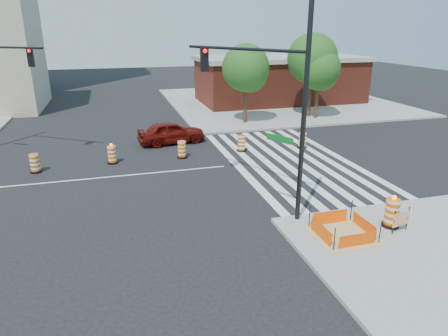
{
  "coord_description": "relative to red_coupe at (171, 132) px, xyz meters",
  "views": [
    {
      "loc": [
        1.27,
        -20.32,
        7.39
      ],
      "look_at": [
        5.87,
        -4.08,
        1.4
      ],
      "focal_mm": 32.0,
      "sensor_mm": 36.0,
      "label": 1
    }
  ],
  "objects": [
    {
      "name": "red_coupe",
      "position": [
        0.0,
        0.0,
        0.0
      ],
      "size": [
        4.61,
        2.33,
        1.51
      ],
      "primitive_type": "imported",
      "rotation": [
        0.0,
        0.0,
        1.7
      ],
      "color": "#5A0C07",
      "rests_on": "ground"
    },
    {
      "name": "tree_north_e",
      "position": [
        12.59,
        4.79,
        3.94
      ],
      "size": [
        4.11,
        4.11,
        6.99
      ],
      "color": "#382314",
      "rests_on": "ground"
    },
    {
      "name": "median_drum_4",
      "position": [
        0.1,
        -3.34,
        -0.27
      ],
      "size": [
        0.6,
        0.6,
        1.02
      ],
      "color": "black",
      "rests_on": "ground"
    },
    {
      "name": "barricade",
      "position": [
        6.25,
        -14.88,
        -0.08
      ],
      "size": [
        0.81,
        0.19,
        0.96
      ],
      "rotation": [
        0.0,
        0.0,
        0.19
      ],
      "color": "#E75D04",
      "rests_on": "ground"
    },
    {
      "name": "signal_pole_se",
      "position": [
        2.19,
        -11.33,
        4.31
      ],
      "size": [
        3.25,
        5.49,
        8.27
      ],
      "rotation": [
        0.0,
        0.0,
        2.1
      ],
      "color": "black",
      "rests_on": "ground"
    },
    {
      "name": "sidewalk_ne",
      "position": [
        13.07,
        12.48,
        -0.68
      ],
      "size": [
        22.0,
        22.0,
        0.15
      ],
      "primitive_type": "cube",
      "color": "gray",
      "rests_on": "ground"
    },
    {
      "name": "brick_storefront",
      "position": [
        13.07,
        12.48,
        1.56
      ],
      "size": [
        16.5,
        8.5,
        4.6
      ],
      "color": "maroon",
      "rests_on": "ground"
    },
    {
      "name": "median_drum_3",
      "position": [
        -3.91,
        -3.26,
        -0.26
      ],
      "size": [
        0.6,
        0.6,
        1.18
      ],
      "color": "black",
      "rests_on": "ground"
    },
    {
      "name": "median_drum_6",
      "position": [
        7.93,
        -3.43,
        -0.27
      ],
      "size": [
        0.6,
        0.6,
        1.02
      ],
      "color": "black",
      "rests_on": "ground"
    },
    {
      "name": "crosswalk_east",
      "position": [
        6.02,
        -5.52,
        -0.75
      ],
      "size": [
        6.75,
        13.5,
        0.01
      ],
      "color": "silver",
      "rests_on": "ground"
    },
    {
      "name": "excavation_pit",
      "position": [
        4.07,
        -14.52,
        -0.53
      ],
      "size": [
        2.2,
        2.2,
        0.9
      ],
      "color": "tan",
      "rests_on": "ground"
    },
    {
      "name": "ground",
      "position": [
        -4.93,
        -5.52,
        -0.75
      ],
      "size": [
        120.0,
        120.0,
        0.0
      ],
      "primitive_type": "plane",
      "color": "black",
      "rests_on": "ground"
    },
    {
      "name": "median_drum_5",
      "position": [
        3.93,
        -3.04,
        -0.27
      ],
      "size": [
        0.6,
        0.6,
        1.02
      ],
      "color": "black",
      "rests_on": "ground"
    },
    {
      "name": "median_drum_2",
      "position": [
        -7.9,
        -3.71,
        -0.27
      ],
      "size": [
        0.6,
        0.6,
        1.02
      ],
      "color": "black",
      "rests_on": "ground"
    },
    {
      "name": "pit_drum",
      "position": [
        6.22,
        -14.39,
        -0.07
      ],
      "size": [
        0.66,
        0.66,
        1.29
      ],
      "color": "black",
      "rests_on": "ground"
    },
    {
      "name": "tree_north_d",
      "position": [
        12.86,
        4.04,
        3.21
      ],
      "size": [
        3.47,
        3.47,
        5.9
      ],
      "color": "#382314",
      "rests_on": "ground"
    },
    {
      "name": "lane_centerline",
      "position": [
        -4.93,
        -5.52,
        -0.75
      ],
      "size": [
        14.0,
        0.12,
        0.01
      ],
      "primitive_type": "cube",
      "color": "silver",
      "rests_on": "ground"
    },
    {
      "name": "tree_north_c",
      "position": [
        6.56,
        4.01,
        3.43
      ],
      "size": [
        3.67,
        3.67,
        6.24
      ],
      "color": "#382314",
      "rests_on": "ground"
    }
  ]
}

